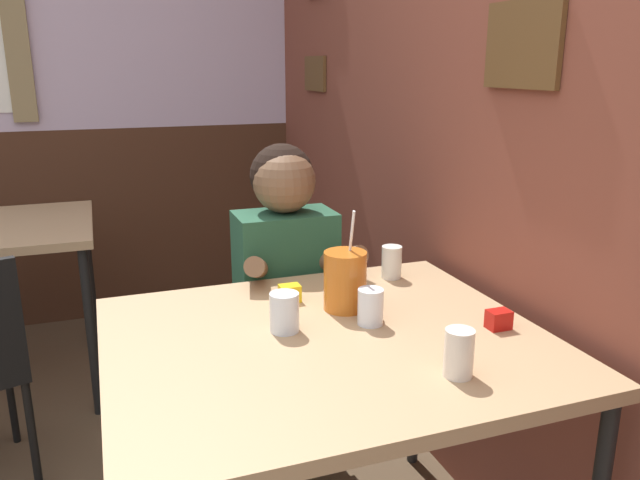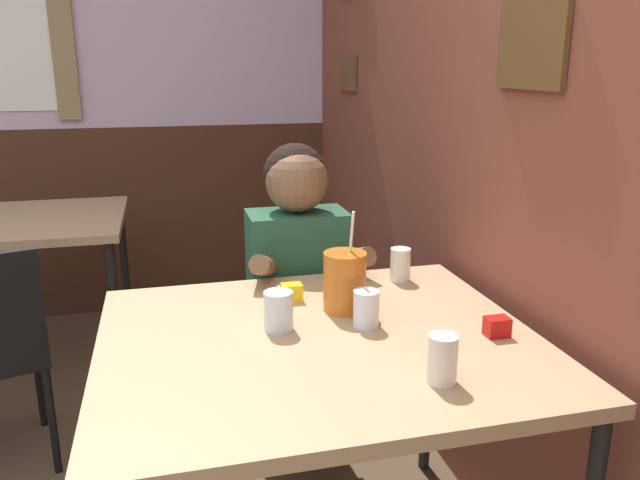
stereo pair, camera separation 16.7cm
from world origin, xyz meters
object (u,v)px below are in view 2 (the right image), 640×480
at_px(main_table, 319,358).
at_px(cocktail_pitcher, 345,281).
at_px(background_table, 33,236).
at_px(person_seated, 298,299).

distance_m(main_table, cocktail_pitcher, 0.24).
relative_size(background_table, person_seated, 0.68).
height_order(main_table, background_table, same).
xyz_separation_m(background_table, person_seated, (1.03, -0.94, -0.05)).
distance_m(person_seated, cocktail_pitcher, 0.51).
distance_m(background_table, person_seated, 1.39).
bearing_deg(background_table, cocktail_pitcher, -52.54).
bearing_deg(background_table, main_table, -58.41).
bearing_deg(main_table, person_seated, 82.95).
distance_m(main_table, person_seated, 0.63).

